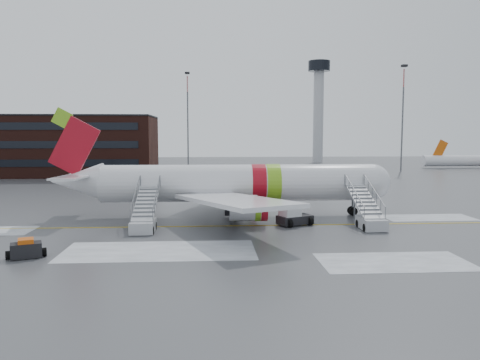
{
  "coord_description": "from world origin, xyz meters",
  "views": [
    {
      "loc": [
        -2.23,
        -43.83,
        8.53
      ],
      "look_at": [
        0.67,
        1.99,
        4.0
      ],
      "focal_mm": 35.0,
      "sensor_mm": 36.0,
      "label": 1
    }
  ],
  "objects": [
    {
      "name": "airstair_fwd",
      "position": [
        12.17,
        -2.54,
        1.06
      ],
      "size": [
        2.05,
        7.7,
        3.48
      ],
      "color": "#A7A9AF",
      "rests_on": "ground"
    },
    {
      "name": "terminal_building",
      "position": [
        -45.0,
        54.98,
        6.2
      ],
      "size": [
        62.0,
        16.11,
        12.3
      ],
      "color": "#3F1E16",
      "rests_on": "ground"
    },
    {
      "name": "light_mast_far_n",
      "position": [
        -8.0,
        78.0,
        13.84
      ],
      "size": [
        1.2,
        1.2,
        24.25
      ],
      "color": "#595B60",
      "rests_on": "ground"
    },
    {
      "name": "pushback_tug",
      "position": [
        5.48,
        -0.99,
        0.8
      ],
      "size": [
        3.6,
        3.24,
        1.82
      ],
      "color": "black",
      "rests_on": "ground"
    },
    {
      "name": "control_tower",
      "position": [
        30.0,
        95.0,
        18.75
      ],
      "size": [
        6.4,
        6.4,
        30.0
      ],
      "color": "#B2B5BA",
      "rests_on": "ground"
    },
    {
      "name": "light_mast_far_ne",
      "position": [
        42.0,
        62.0,
        13.84
      ],
      "size": [
        1.2,
        1.2,
        24.25
      ],
      "color": "#595B60",
      "rests_on": "ground"
    },
    {
      "name": "baggage_tractor",
      "position": [
        -14.97,
        -11.35,
        0.57
      ],
      "size": [
        2.74,
        1.83,
        1.35
      ],
      "color": "black",
      "rests_on": "ground"
    },
    {
      "name": "airliner",
      "position": [
        -0.28,
        3.99,
        3.42
      ],
      "size": [
        35.03,
        32.97,
        11.18
      ],
      "color": "silver",
      "rests_on": "ground"
    },
    {
      "name": "airstair_aft",
      "position": [
        -8.12,
        -2.54,
        1.06
      ],
      "size": [
        2.05,
        7.7,
        3.48
      ],
      "color": "#A6A8AD",
      "rests_on": "ground"
    },
    {
      "name": "ground",
      "position": [
        0.0,
        0.0,
        0.0
      ],
      "size": [
        260.0,
        260.0,
        0.0
      ],
      "primitive_type": "plane",
      "color": "#494C4F",
      "rests_on": "ground"
    }
  ]
}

